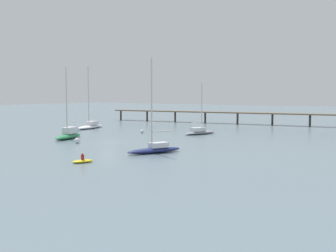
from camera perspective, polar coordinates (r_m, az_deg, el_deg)
name	(u,v)px	position (r m, az deg, el deg)	size (l,w,h in m)	color
ground_plane	(108,143)	(64.55, -8.38, -2.29)	(400.00, 400.00, 0.00)	slate
pier	(289,111)	(100.96, 16.47, 2.02)	(70.92, 13.31, 6.53)	brown
sailboat_white	(90,125)	(91.02, -10.77, 0.12)	(4.99, 10.16, 13.50)	white
sailboat_green	(69,134)	(71.24, -13.67, -1.06)	(4.80, 8.27, 11.97)	#287F4C
sailboat_navy	(155,147)	(52.69, -1.83, -2.98)	(4.66, 7.80, 12.14)	navy
sailboat_gray	(200,131)	(77.01, 4.43, -0.71)	(4.05, 8.01, 9.62)	gray
dinghy_yellow	(83,161)	(46.35, -11.82, -4.76)	(1.95, 2.62, 1.14)	yellow
mooring_buoy_mid	(142,131)	(79.14, -3.63, -0.73)	(0.71, 0.71, 0.71)	silver
mooring_buoy_outer	(78,129)	(84.20, -12.50, -0.46)	(0.86, 0.86, 0.86)	silver
mooring_buoy_inner	(77,141)	(64.29, -12.52, -1.99)	(0.86, 0.86, 0.86)	silver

